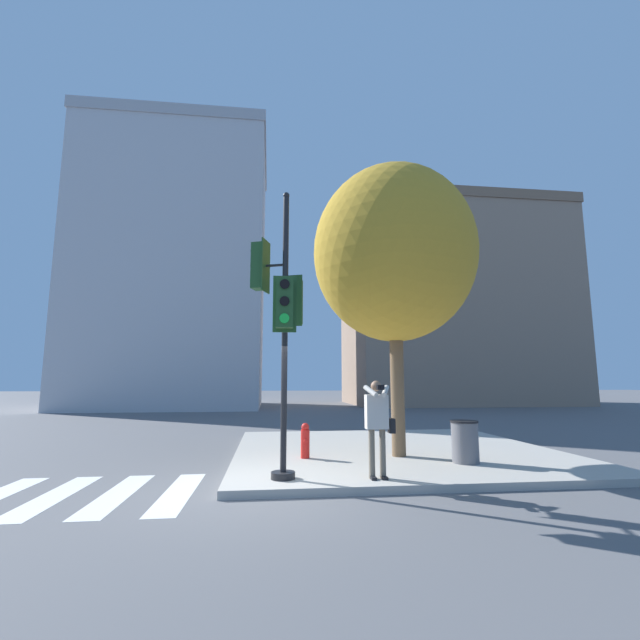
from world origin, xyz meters
name	(u,v)px	position (x,y,z in m)	size (l,w,h in m)	color
ground_plane	(251,492)	(0.00, 0.00, 0.00)	(160.00, 160.00, 0.00)	#5B5B5E
sidewalk_corner	(392,451)	(3.50, 3.50, 0.07)	(8.00, 8.00, 0.15)	#ADA89E
traffic_signal_pole	(281,309)	(0.48, 0.27, 3.21)	(1.05, 1.35, 5.36)	black
person_photographer	(378,419)	(2.25, 0.06, 1.17)	(0.58, 0.54, 1.72)	black
street_tree	(394,254)	(3.30, 2.25, 4.98)	(3.97, 3.97, 7.03)	brown
fire_hydrant	(305,441)	(1.12, 2.25, 0.53)	(0.20, 0.26, 0.78)	red
trash_bin	(465,442)	(4.46, 1.28, 0.59)	(0.59, 0.59, 0.88)	#5B5B60
building_left	(178,271)	(-6.72, 25.09, 10.19)	(12.97, 11.14, 20.35)	#BCBCC1
building_right	(452,305)	(15.86, 26.92, 8.38)	(17.85, 10.41, 16.74)	gray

